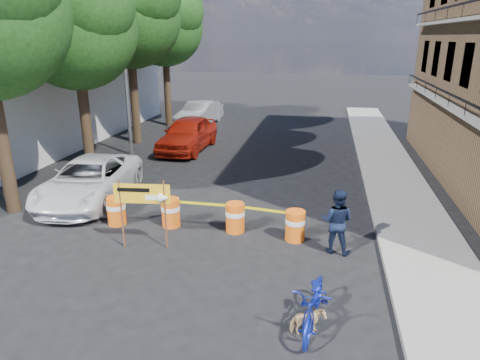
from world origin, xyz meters
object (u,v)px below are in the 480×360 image
at_px(suv_white, 89,180).
at_px(sedan_silver, 200,113).
at_px(bicycle, 316,280).
at_px(sedan_red, 188,134).
at_px(pedestrian, 337,221).
at_px(detour_sign, 150,199).
at_px(barrel_mid_left, 171,212).
at_px(barrel_mid_right, 235,217).
at_px(barrel_far_left, 116,210).
at_px(barrel_far_right, 295,225).
at_px(dog, 308,322).

distance_m(suv_white, sedan_silver, 13.91).
distance_m(bicycle, sedan_red, 14.80).
xyz_separation_m(pedestrian, sedan_red, (-7.32, 9.78, -0.04)).
bearing_deg(detour_sign, bicycle, -36.90).
height_order(barrel_mid_left, pedestrian, pedestrian).
height_order(barrel_mid_left, detour_sign, detour_sign).
distance_m(barrel_mid_left, detour_sign, 1.78).
bearing_deg(bicycle, barrel_mid_right, 128.50).
relative_size(detour_sign, sedan_silver, 0.42).
bearing_deg(sedan_red, barrel_far_left, -84.02).
xyz_separation_m(detour_sign, suv_white, (-3.61, 3.06, -0.72)).
distance_m(barrel_mid_left, barrel_far_right, 3.85).
bearing_deg(barrel_far_left, barrel_far_right, -0.25).
xyz_separation_m(barrel_mid_right, dog, (2.36, -4.34, -0.18)).
xyz_separation_m(suv_white, sedan_silver, (0.00, 13.91, 0.05)).
bearing_deg(sedan_red, suv_white, -97.54).
bearing_deg(pedestrian, detour_sign, 20.23).
height_order(detour_sign, suv_white, detour_sign).
xyz_separation_m(barrel_mid_right, detour_sign, (-2.03, -1.48, 0.99)).
relative_size(barrel_mid_left, sedan_silver, 0.19).
relative_size(barrel_mid_left, suv_white, 0.17).
distance_m(barrel_far_left, barrel_mid_left, 1.72).
distance_m(barrel_far_left, sedan_silver, 15.81).
distance_m(detour_sign, pedestrian, 5.05).
bearing_deg(barrel_mid_left, dog, -44.60).
bearing_deg(barrel_mid_left, bicycle, -41.92).
bearing_deg(barrel_mid_right, pedestrian, -13.79).
height_order(barrel_far_left, barrel_mid_right, same).
bearing_deg(sedan_silver, bicycle, -60.81).
bearing_deg(pedestrian, dog, 92.53).
bearing_deg(sedan_red, barrel_mid_right, -62.19).
height_order(bicycle, suv_white, bicycle).
bearing_deg(dog, barrel_mid_left, 22.43).
xyz_separation_m(detour_sign, dog, (4.39, -2.85, -1.17)).
distance_m(barrel_mid_left, dog, 6.17).
xyz_separation_m(barrel_far_left, barrel_far_right, (5.55, -0.02, 0.00)).
distance_m(barrel_mid_right, dog, 4.94).
height_order(pedestrian, dog, pedestrian).
xyz_separation_m(bicycle, suv_white, (-8.12, 5.63, -0.32)).
bearing_deg(sedan_silver, barrel_far_right, -58.02).
height_order(detour_sign, dog, detour_sign).
xyz_separation_m(suv_white, sedan_red, (1.25, 7.48, 0.12)).
bearing_deg(barrel_mid_left, pedestrian, -8.21).
bearing_deg(barrel_far_left, barrel_mid_left, 6.82).
relative_size(detour_sign, bicycle, 0.94).
bearing_deg(barrel_mid_left, barrel_far_right, -3.41).
distance_m(dog, sedan_red, 15.01).
height_order(detour_sign, sedan_silver, detour_sign).
distance_m(barrel_mid_right, detour_sign, 2.70).
relative_size(barrel_far_right, suv_white, 0.17).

